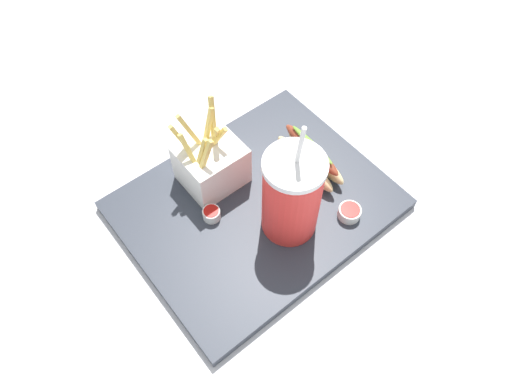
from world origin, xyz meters
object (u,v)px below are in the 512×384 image
object	(u,v)px
fries_basket	(211,164)
ketchup_cup_1	(350,212)
ketchup_cup_2	(211,214)
hot_dog_1	(310,157)
soda_cup	(292,195)

from	to	relation	value
fries_basket	ketchup_cup_1	xyz separation A→B (m)	(0.13, -0.21, -0.03)
ketchup_cup_1	ketchup_cup_2	size ratio (longest dim) A/B	1.28
hot_dog_1	ketchup_cup_1	distance (m)	0.12
soda_cup	ketchup_cup_1	world-z (taller)	soda_cup
soda_cup	hot_dog_1	xyz separation A→B (m)	(0.11, 0.07, -0.06)
ketchup_cup_1	fries_basket	bearing A→B (deg)	123.07
soda_cup	ketchup_cup_2	distance (m)	0.15
soda_cup	fries_basket	xyz separation A→B (m)	(-0.05, 0.15, -0.04)
fries_basket	ketchup_cup_1	bearing A→B (deg)	-56.93
fries_basket	hot_dog_1	distance (m)	0.18
hot_dog_1	ketchup_cup_2	size ratio (longest dim) A/B	5.08
hot_dog_1	soda_cup	bearing A→B (deg)	-147.47
soda_cup	fries_basket	distance (m)	0.16
ketchup_cup_1	ketchup_cup_2	bearing A→B (deg)	141.99
fries_basket	ketchup_cup_2	world-z (taller)	fries_basket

